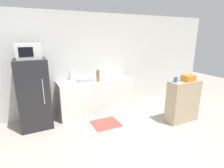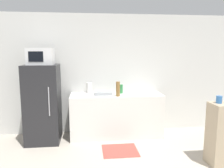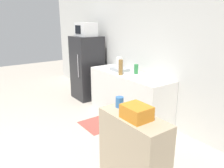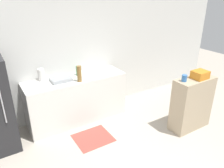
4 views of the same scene
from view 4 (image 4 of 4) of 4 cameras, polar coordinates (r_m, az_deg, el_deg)
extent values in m
cube|color=silver|center=(4.38, -11.51, 7.82)|extent=(8.00, 0.06, 2.60)
cylinder|color=#B7B7BC|center=(3.55, -26.60, -5.33)|extent=(0.02, 0.02, 0.54)
cube|color=silver|center=(4.38, -9.24, -3.92)|extent=(1.92, 0.62, 0.91)
cube|color=#9EA3A8|center=(4.08, -13.21, 1.19)|extent=(0.36, 0.28, 0.06)
cylinder|color=olive|center=(3.95, -8.54, 2.65)|extent=(0.08, 0.08, 0.29)
cylinder|color=#2D7F42|center=(4.27, -8.83, 3.48)|extent=(0.08, 0.08, 0.19)
cube|color=tan|center=(4.32, 20.08, -4.85)|extent=(0.79, 0.34, 1.01)
cube|color=orange|center=(4.13, 22.00, 2.27)|extent=(0.27, 0.22, 0.14)
cylinder|color=#336BB2|center=(3.91, 18.37, 1.46)|extent=(0.09, 0.09, 0.12)
cylinder|color=white|center=(4.16, -17.95, 2.30)|extent=(0.12, 0.12, 0.23)
cube|color=#99473D|center=(4.05, -4.97, -13.83)|extent=(0.65, 0.58, 0.01)
camera|label=1|loc=(0.70, 148.65, -59.75)|focal=28.00mm
camera|label=2|loc=(1.34, 89.86, -31.50)|focal=35.00mm
camera|label=3|loc=(4.74, 47.82, 9.70)|focal=35.00mm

